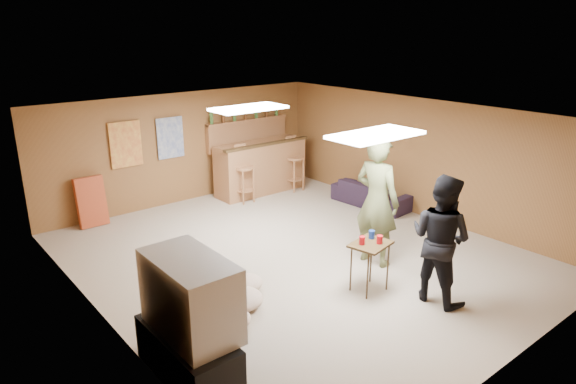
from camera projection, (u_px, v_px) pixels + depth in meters
ground at (296, 255)px, 8.06m from camera, size 7.00×7.00×0.00m
ceiling at (297, 116)px, 7.38m from camera, size 6.00×7.00×0.02m
wall_back at (184, 148)px, 10.29m from camera, size 6.00×0.02×2.20m
wall_front at (522, 271)px, 5.15m from camera, size 6.00×0.02×2.20m
wall_left at (98, 239)px, 5.91m from camera, size 0.02×7.00×2.20m
wall_right at (419, 158)px, 9.53m from camera, size 0.02×7.00×2.20m
tv_stand at (188, 354)px, 5.24m from camera, size 0.55×1.30×0.50m
dvd_box at (207, 354)px, 5.40m from camera, size 0.35×0.50×0.08m
tv_body at (190, 296)px, 5.08m from camera, size 0.60×1.10×0.80m
tv_screen at (217, 286)px, 5.27m from camera, size 0.02×0.95×0.65m
bar_counter at (261, 167)px, 10.96m from camera, size 2.00×0.60×1.10m
bar_lip at (267, 144)px, 10.61m from camera, size 2.10×0.12×0.05m
bar_shelf at (247, 120)px, 10.99m from camera, size 2.00×0.18×0.05m
bar_backing at (247, 134)px, 11.10m from camera, size 2.00×0.14×0.60m
poster_left at (126, 144)px, 9.46m from camera, size 0.60×0.03×0.85m
poster_right at (170, 138)px, 10.00m from camera, size 0.55×0.03×0.80m
folding_chair_stack at (91, 202)px, 9.14m from camera, size 0.50×0.26×0.91m
ceiling_panel_front at (376, 135)px, 6.28m from camera, size 1.20×0.60×0.04m
ceiling_panel_back at (249, 108)px, 8.27m from camera, size 1.20×0.60×0.04m
person_olive at (377, 201)px, 7.54m from camera, size 0.56×0.77×1.96m
person_black at (440, 239)px, 6.54m from camera, size 0.69×0.86×1.71m
sofa at (372, 194)px, 10.24m from camera, size 0.75×1.67×0.48m
tray_table at (369, 267)px, 6.91m from camera, size 0.61×0.53×0.70m
cup_red_near at (362, 240)px, 6.75m from camera, size 0.09×0.09×0.11m
cup_red_far at (380, 239)px, 6.78m from camera, size 0.11×0.11×0.11m
cup_blue at (372, 234)px, 6.94m from camera, size 0.10×0.10×0.11m
bar_stool_left at (245, 176)px, 10.32m from camera, size 0.36×0.36×1.12m
bar_stool_right at (295, 162)px, 11.04m from camera, size 0.45×0.45×1.27m
cushion_near_tv at (243, 299)px, 6.55m from camera, size 0.59×0.59×0.24m
cushion_mid at (246, 283)px, 6.99m from camera, size 0.49×0.49×0.20m
cushion_far at (232, 319)px, 6.13m from camera, size 0.46×0.46×0.20m
bottle_row at (245, 113)px, 10.90m from camera, size 1.76×0.08×0.26m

